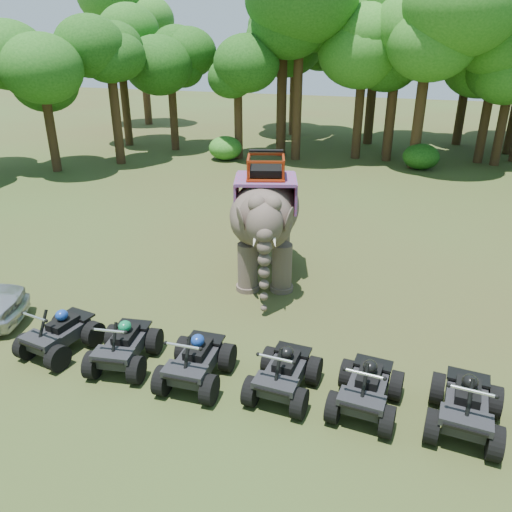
% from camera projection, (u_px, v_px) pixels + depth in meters
% --- Properties ---
extents(ground, '(110.00, 110.00, 0.00)m').
position_uv_depth(ground, '(241.00, 344.00, 12.44)').
color(ground, '#47381E').
rests_on(ground, ground).
extents(elephant, '(3.25, 5.03, 3.90)m').
position_uv_depth(elephant, '(265.00, 218.00, 15.20)').
color(elephant, brown).
rests_on(elephant, ground).
extents(atv_0, '(1.55, 1.94, 1.30)m').
position_uv_depth(atv_0, '(58.00, 328.00, 11.92)').
color(atv_0, black).
rests_on(atv_0, ground).
extents(atv_1, '(1.51, 1.92, 1.30)m').
position_uv_depth(atv_1, '(123.00, 340.00, 11.44)').
color(atv_1, black).
rests_on(atv_1, ground).
extents(atv_2, '(1.38, 1.85, 1.34)m').
position_uv_depth(atv_2, '(195.00, 355.00, 10.87)').
color(atv_2, black).
rests_on(atv_2, ground).
extents(atv_3, '(1.39, 1.83, 1.30)m').
position_uv_depth(atv_3, '(284.00, 367.00, 10.50)').
color(atv_3, black).
rests_on(atv_3, ground).
extents(atv_4, '(1.44, 1.88, 1.32)m').
position_uv_depth(atv_4, '(367.00, 382.00, 10.04)').
color(atv_4, black).
rests_on(atv_4, ground).
extents(atv_5, '(1.51, 1.97, 1.37)m').
position_uv_depth(atv_5, '(467.00, 399.00, 9.54)').
color(atv_5, black).
rests_on(atv_5, ground).
extents(tree_0, '(5.75, 5.75, 8.22)m').
position_uv_depth(tree_0, '(361.00, 89.00, 29.46)').
color(tree_0, '#195114').
rests_on(tree_0, ground).
extents(tree_1, '(6.83, 6.83, 9.76)m').
position_uv_depth(tree_1, '(424.00, 78.00, 26.96)').
color(tree_1, '#195114').
rests_on(tree_1, ground).
extents(tree_2, '(5.29, 5.29, 7.56)m').
position_uv_depth(tree_2, '(507.00, 98.00, 27.90)').
color(tree_2, '#195114').
rests_on(tree_2, ground).
extents(tree_28, '(4.77, 4.77, 6.82)m').
position_uv_depth(tree_28, '(47.00, 109.00, 26.81)').
color(tree_28, '#195114').
rests_on(tree_28, ground).
extents(tree_29, '(5.56, 5.56, 7.95)m').
position_uv_depth(tree_29, '(114.00, 94.00, 28.22)').
color(tree_29, '#195114').
rests_on(tree_29, ground).
extents(tree_30, '(4.90, 4.90, 7.00)m').
position_uv_depth(tree_30, '(172.00, 95.00, 31.98)').
color(tree_30, '#195114').
rests_on(tree_30, ground).
extents(tree_31, '(4.67, 4.67, 6.67)m').
position_uv_depth(tree_31, '(238.00, 103.00, 29.70)').
color(tree_31, '#195114').
rests_on(tree_31, ground).
extents(tree_32, '(5.89, 5.89, 8.42)m').
position_uv_depth(tree_32, '(298.00, 88.00, 29.12)').
color(tree_32, '#195114').
rests_on(tree_32, ground).
extents(tree_34, '(5.53, 5.53, 7.90)m').
position_uv_depth(tree_34, '(124.00, 85.00, 33.19)').
color(tree_34, '#195114').
rests_on(tree_34, ground).
extents(tree_36, '(7.49, 7.49, 10.70)m').
position_uv_depth(tree_36, '(143.00, 57.00, 40.63)').
color(tree_36, '#195114').
rests_on(tree_36, ground).
extents(tree_38, '(5.32, 5.32, 7.60)m').
position_uv_depth(tree_38, '(393.00, 96.00, 28.96)').
color(tree_38, '#195114').
rests_on(tree_38, ground).
extents(tree_39, '(5.40, 5.40, 7.71)m').
position_uv_depth(tree_39, '(489.00, 96.00, 28.50)').
color(tree_39, '#195114').
rests_on(tree_39, ground).
extents(tree_40, '(6.51, 6.51, 9.30)m').
position_uv_depth(tree_40, '(394.00, 78.00, 30.05)').
color(tree_40, '#195114').
rests_on(tree_40, ground).
extents(tree_42, '(7.56, 7.56, 10.79)m').
position_uv_depth(tree_42, '(375.00, 62.00, 33.09)').
color(tree_42, '#195114').
rests_on(tree_42, ground).
extents(tree_43, '(7.13, 7.13, 10.18)m').
position_uv_depth(tree_43, '(282.00, 70.00, 29.74)').
color(tree_43, '#195114').
rests_on(tree_43, ground).
extents(tree_44, '(6.67, 6.67, 9.52)m').
position_uv_depth(tree_44, '(294.00, 69.00, 36.46)').
color(tree_44, '#195114').
rests_on(tree_44, ground).
extents(tree_47, '(6.88, 6.88, 9.83)m').
position_uv_depth(tree_47, '(468.00, 70.00, 32.99)').
color(tree_47, '#195114').
rests_on(tree_47, ground).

